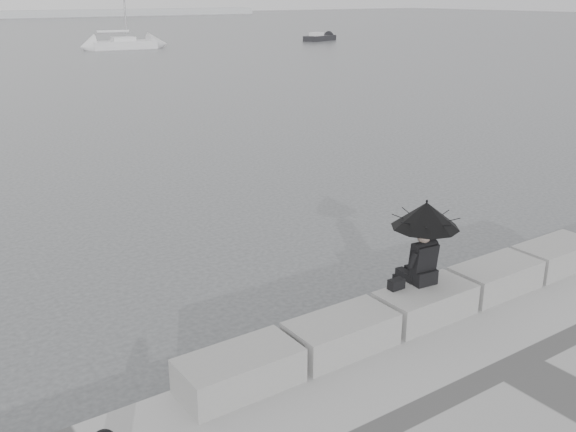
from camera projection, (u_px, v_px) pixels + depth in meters
ground at (402, 333)px, 10.71m from camera, size 360.00×360.00×0.00m
stone_block_far_left at (239, 371)px, 8.30m from camera, size 1.60×0.80×0.50m
stone_block_left at (342, 334)px, 9.21m from camera, size 1.60×0.80×0.50m
stone_block_centre at (425, 303)px, 10.12m from camera, size 1.60×0.80×0.50m
stone_block_right at (495, 278)px, 11.03m from camera, size 1.60×0.80×0.50m
stone_block_far_right at (555, 256)px, 11.93m from camera, size 1.60×0.80×0.50m
seated_person at (426, 225)px, 9.93m from camera, size 1.07×1.07×1.39m
bag at (396, 284)px, 10.01m from camera, size 0.25×0.15×0.16m
sailboat_right at (124, 43)px, 65.05m from camera, size 6.62×3.08×12.90m
small_motorboat at (320, 38)px, 76.49m from camera, size 4.83×2.82×1.10m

